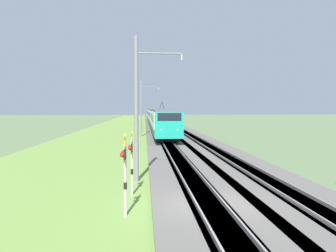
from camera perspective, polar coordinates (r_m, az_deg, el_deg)
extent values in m
plane|color=#60754C|center=(13.12, 7.17, -14.68)|extent=(400.00, 400.00, 0.00)
cube|color=#605B56|center=(62.41, -1.88, -0.47)|extent=(240.00, 4.40, 0.30)
cube|color=#605B56|center=(62.68, 1.61, -0.46)|extent=(240.00, 4.40, 0.30)
cube|color=#4C4238|center=(62.41, -1.88, -0.47)|extent=(240.00, 1.57, 0.30)
cube|color=gray|center=(62.38, -2.37, -0.27)|extent=(240.00, 0.07, 0.15)
cube|color=gray|center=(62.42, -1.39, -0.27)|extent=(240.00, 0.07, 0.15)
cube|color=#4C4238|center=(62.68, 1.61, -0.46)|extent=(240.00, 1.57, 0.30)
cube|color=gray|center=(62.62, 1.13, -0.25)|extent=(240.00, 0.07, 0.15)
cube|color=gray|center=(62.72, 2.10, -0.25)|extent=(240.00, 0.07, 0.15)
cube|color=olive|center=(62.53, -8.27, -0.58)|extent=(240.00, 13.69, 0.12)
cube|color=#19A88E|center=(33.11, 0.13, 0.13)|extent=(1.91, 2.84, 2.60)
cube|color=black|center=(32.79, 0.17, 1.62)|extent=(1.37, 2.37, 0.78)
sphere|color=#F2EAC6|center=(32.19, -1.19, -0.71)|extent=(0.20, 0.20, 0.20)
sphere|color=#F2EAC6|center=(32.31, 1.69, -0.69)|extent=(0.20, 0.20, 0.20)
cube|color=#196B47|center=(43.20, -0.87, -0.43)|extent=(18.24, 2.96, 0.73)
cube|color=silver|center=(43.14, -0.87, 1.29)|extent=(18.24, 2.96, 1.87)
cube|color=black|center=(43.14, -0.87, 1.49)|extent=(16.78, 2.98, 0.79)
cube|color=#515156|center=(43.12, -0.87, 2.70)|extent=(18.24, 2.72, 0.25)
cube|color=black|center=(43.25, -0.87, -1.27)|extent=(17.33, 2.52, 0.55)
cylinder|color=black|center=(35.92, -1.05, -1.91)|extent=(0.86, 0.12, 0.86)
cylinder|color=black|center=(35.99, 0.65, -1.90)|extent=(0.86, 0.12, 0.86)
cube|color=#196B47|center=(62.95, -1.91, 0.66)|extent=(20.15, 2.96, 0.73)
cube|color=silver|center=(62.91, -1.91, 1.84)|extent=(20.15, 2.96, 1.87)
cube|color=black|center=(62.91, -1.91, 1.98)|extent=(18.54, 2.98, 0.79)
cube|color=#515156|center=(62.89, -1.91, 2.81)|extent=(20.15, 2.72, 0.25)
cube|color=black|center=(62.98, -1.91, 0.08)|extent=(19.14, 2.52, 0.55)
cube|color=#196B47|center=(83.67, -2.47, 1.25)|extent=(20.15, 2.96, 0.73)
cube|color=silver|center=(83.64, -2.47, 2.14)|extent=(20.15, 2.96, 1.87)
cube|color=black|center=(83.64, -2.47, 2.24)|extent=(18.54, 2.98, 0.79)
cube|color=#515156|center=(83.63, -2.47, 2.87)|extent=(20.15, 2.72, 0.25)
cube|color=black|center=(83.69, -2.47, 0.82)|extent=(19.14, 2.52, 0.55)
cube|color=#196B47|center=(104.40, -2.81, 1.61)|extent=(20.15, 2.96, 0.73)
cube|color=silver|center=(104.38, -2.81, 2.32)|extent=(20.15, 2.96, 1.87)
cube|color=black|center=(104.38, -2.81, 2.40)|extent=(18.54, 2.98, 0.79)
cube|color=#515156|center=(104.37, -2.81, 2.90)|extent=(20.15, 2.72, 0.25)
cube|color=black|center=(104.42, -2.81, 1.26)|extent=(19.14, 2.52, 0.55)
cylinder|color=black|center=(45.85, -1.29, 3.56)|extent=(0.06, 0.33, 1.08)
cylinder|color=black|center=(45.87, -0.85, 3.56)|extent=(0.06, 0.33, 1.08)
cube|color=black|center=(36.04, -0.20, -3.30)|extent=(0.10, 0.10, 0.00)
cylinder|color=beige|center=(11.99, -7.46, -9.62)|extent=(0.11, 0.11, 2.72)
cylinder|color=black|center=(12.03, -7.46, -10.25)|extent=(0.12, 0.12, 0.25)
cube|color=black|center=(11.81, -7.50, -4.82)|extent=(0.70, 0.06, 0.36)
sphere|color=red|center=(11.60, -7.91, -4.98)|extent=(0.20, 0.20, 0.20)
sphere|color=red|center=(12.04, -7.77, -4.68)|extent=(0.20, 0.20, 0.20)
cube|color=yellow|center=(11.76, -7.51, -2.56)|extent=(0.49, 0.03, 0.49)
cube|color=yellow|center=(11.76, -7.51, -2.56)|extent=(0.49, 0.03, 0.49)
cylinder|color=beige|center=(14.81, -6.30, -7.40)|extent=(0.11, 0.11, 2.61)
cylinder|color=black|center=(14.84, -6.30, -7.89)|extent=(0.12, 0.12, 0.25)
cube|color=black|center=(14.67, -6.32, -3.73)|extent=(0.70, 0.06, 0.36)
sphere|color=red|center=(14.45, -6.63, -3.83)|extent=(0.20, 0.20, 0.20)
sphere|color=red|center=(14.90, -6.56, -3.62)|extent=(0.20, 0.20, 0.20)
cube|color=yellow|center=(14.62, -6.33, -1.90)|extent=(0.49, 0.03, 0.49)
cube|color=yellow|center=(14.62, -6.33, -1.90)|extent=(0.49, 0.03, 0.49)
cylinder|color=slate|center=(17.33, -5.53, 2.72)|extent=(0.22, 0.22, 7.78)
cylinder|color=slate|center=(17.58, -1.57, 12.54)|extent=(0.08, 2.40, 0.08)
cylinder|color=#B2ADA8|center=(17.64, 2.41, 11.84)|extent=(0.10, 0.10, 0.30)
cylinder|color=slate|center=(46.02, -4.69, 3.00)|extent=(0.22, 0.22, 7.90)
cylinder|color=slate|center=(46.12, -3.20, 6.79)|extent=(0.08, 2.40, 0.08)
cylinder|color=#B2ADA8|center=(46.15, -1.70, 6.55)|extent=(0.10, 0.10, 0.30)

